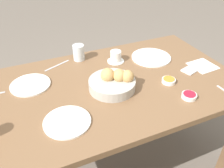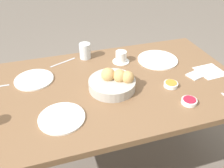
# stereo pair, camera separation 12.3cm
# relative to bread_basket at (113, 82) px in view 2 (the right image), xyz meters

# --- Properties ---
(ground_plane) EXTENTS (10.00, 10.00, 0.00)m
(ground_plane) POSITION_rel_bread_basket_xyz_m (0.03, -0.04, -0.75)
(ground_plane) COLOR #6B6056
(dining_table) EXTENTS (1.57, 0.87, 0.71)m
(dining_table) POSITION_rel_bread_basket_xyz_m (0.03, -0.04, -0.12)
(dining_table) COLOR brown
(dining_table) RESTS_ON ground_plane
(bread_basket) EXTENTS (0.26, 0.26, 0.12)m
(bread_basket) POSITION_rel_bread_basket_xyz_m (0.00, 0.00, 0.00)
(bread_basket) COLOR #B2ADA3
(bread_basket) RESTS_ON dining_table
(plate_near_left) EXTENTS (0.26, 0.26, 0.01)m
(plate_near_left) POSITION_rel_bread_basket_xyz_m (-0.38, -0.22, -0.03)
(plate_near_left) COLOR white
(plate_near_left) RESTS_ON dining_table
(plate_near_right) EXTENTS (0.22, 0.22, 0.01)m
(plate_near_right) POSITION_rel_bread_basket_xyz_m (0.42, -0.21, -0.03)
(plate_near_right) COLOR white
(plate_near_right) RESTS_ON dining_table
(plate_far_center) EXTENTS (0.22, 0.22, 0.01)m
(plate_far_center) POSITION_rel_bread_basket_xyz_m (0.31, 0.16, -0.03)
(plate_far_center) COLOR white
(plate_far_center) RESTS_ON dining_table
(water_tumbler) EXTENTS (0.07, 0.07, 0.10)m
(water_tumbler) POSITION_rel_bread_basket_xyz_m (0.08, -0.39, 0.01)
(water_tumbler) COLOR silver
(water_tumbler) RESTS_ON dining_table
(coffee_cup) EXTENTS (0.11, 0.11, 0.07)m
(coffee_cup) POSITION_rel_bread_basket_xyz_m (-0.14, -0.27, -0.01)
(coffee_cup) COLOR white
(coffee_cup) RESTS_ON dining_table
(jam_bowl_berry) EXTENTS (0.08, 0.08, 0.03)m
(jam_bowl_berry) POSITION_rel_bread_basket_xyz_m (-0.33, 0.24, -0.03)
(jam_bowl_berry) COLOR white
(jam_bowl_berry) RESTS_ON dining_table
(jam_bowl_honey) EXTENTS (0.08, 0.08, 0.03)m
(jam_bowl_honey) POSITION_rel_bread_basket_xyz_m (-0.32, 0.08, -0.03)
(jam_bowl_honey) COLOR white
(jam_bowl_honey) RESTS_ON dining_table
(fork_silver) EXTENTS (0.17, 0.08, 0.00)m
(fork_silver) POSITION_rel_bread_basket_xyz_m (0.23, -0.37, -0.04)
(fork_silver) COLOR #B7B7BC
(fork_silver) RESTS_ON dining_table
(napkin) EXTENTS (0.16, 0.16, 0.00)m
(napkin) POSITION_rel_bread_basket_xyz_m (-0.62, 0.01, -0.04)
(napkin) COLOR white
(napkin) RESTS_ON dining_table
(cell_phone) EXTENTS (0.16, 0.11, 0.01)m
(cell_phone) POSITION_rel_bread_basket_xyz_m (-0.54, 0.02, -0.04)
(cell_phone) COLOR silver
(cell_phone) RESTS_ON dining_table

